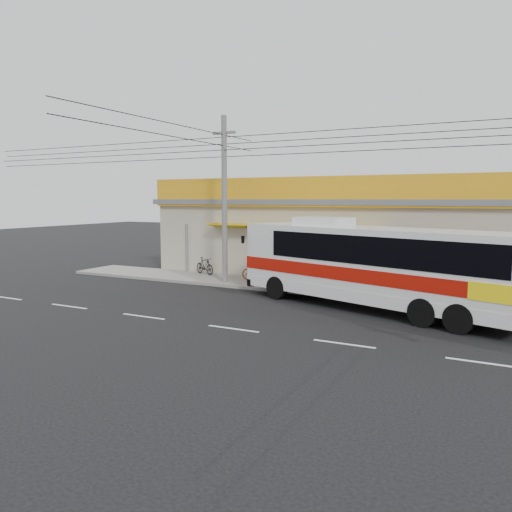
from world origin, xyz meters
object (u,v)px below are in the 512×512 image
(motorbike_red, at_px, (257,272))
(motorbike_dark, at_px, (205,266))
(coach_bus, at_px, (376,262))
(utility_pole, at_px, (224,146))

(motorbike_red, height_order, motorbike_dark, motorbike_dark)
(coach_bus, height_order, motorbike_dark, coach_bus)
(motorbike_dark, xyz_separation_m, utility_pole, (2.43, -1.77, 6.58))
(coach_bus, distance_m, motorbike_red, 8.28)
(motorbike_dark, bearing_deg, coach_bus, -88.78)
(motorbike_dark, height_order, utility_pole, utility_pole)
(motorbike_dark, bearing_deg, utility_pole, -103.97)
(motorbike_red, xyz_separation_m, utility_pole, (-1.27, -1.24, 6.61))
(motorbike_dark, bearing_deg, motorbike_red, -76.09)
(utility_pole, bearing_deg, motorbike_red, 44.29)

